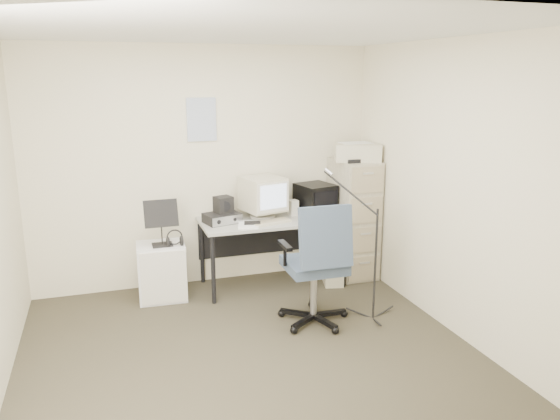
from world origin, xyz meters
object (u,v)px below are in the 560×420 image
object	(u,v)px
filing_cabinet	(353,218)
office_chair	(314,263)
side_cart	(162,271)
desk	(272,252)

from	to	relation	value
filing_cabinet	office_chair	xyz separation A→B (m)	(-0.87, -1.02, -0.08)
office_chair	side_cart	bearing A→B (deg)	142.96
filing_cabinet	side_cart	world-z (taller)	filing_cabinet
filing_cabinet	side_cart	size ratio (longest dim) A/B	2.26
desk	office_chair	size ratio (longest dim) A/B	1.32
desk	side_cart	xyz separation A→B (m)	(-1.17, -0.02, -0.08)
desk	office_chair	world-z (taller)	office_chair
desk	side_cart	world-z (taller)	desk
filing_cabinet	desk	size ratio (longest dim) A/B	0.87
office_chair	side_cart	world-z (taller)	office_chair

